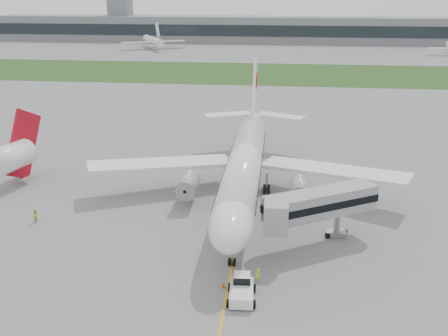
# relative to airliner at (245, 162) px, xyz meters

# --- Properties ---
(ground) EXTENTS (600.00, 600.00, 0.00)m
(ground) POSITION_rel_airliner_xyz_m (0.00, -4.87, -5.66)
(ground) COLOR gray
(ground) RESTS_ON ground
(apron_markings) EXTENTS (70.00, 70.00, 0.04)m
(apron_markings) POSITION_rel_airliner_xyz_m (0.00, -9.87, -5.66)
(apron_markings) COLOR gold
(apron_markings) RESTS_ON ground
(grass_strip) EXTENTS (600.00, 50.00, 0.02)m
(grass_strip) POSITION_rel_airliner_xyz_m (0.00, 115.13, -5.65)
(grass_strip) COLOR #24481B
(grass_strip) RESTS_ON ground
(terminal_building) EXTENTS (320.00, 22.30, 14.00)m
(terminal_building) POSITION_rel_airliner_xyz_m (0.00, 225.00, 1.34)
(terminal_building) COLOR gray
(terminal_building) RESTS_ON ground
(control_tower) EXTENTS (12.00, 12.00, 56.00)m
(control_tower) POSITION_rel_airliner_xyz_m (-90.00, 227.13, -5.66)
(control_tower) COLOR gray
(control_tower) RESTS_ON ground
(airliner) EXTENTS (48.13, 53.95, 17.88)m
(airliner) POSITION_rel_airliner_xyz_m (0.00, 0.00, 0.00)
(airliner) COLOR white
(airliner) RESTS_ON ground
(pushback_tug) EXTENTS (3.08, 4.38, 2.18)m
(pushback_tug) POSITION_rel_airliner_xyz_m (1.59, -25.95, -4.66)
(pushback_tug) COLOR white
(pushback_tug) RESTS_ON ground
(jet_bridge) EXTENTS (14.41, 11.29, 7.20)m
(jet_bridge) POSITION_rel_airliner_xyz_m (9.36, -13.97, -0.33)
(jet_bridge) COLOR #949496
(jet_bridge) RESTS_ON ground
(safety_cone_left) EXTENTS (0.41, 0.41, 0.56)m
(safety_cone_left) POSITION_rel_airliner_xyz_m (-0.50, -24.39, -5.38)
(safety_cone_left) COLOR red
(safety_cone_left) RESTS_ON ground
(safety_cone_right) EXTENTS (0.43, 0.43, 0.60)m
(safety_cone_right) POSITION_rel_airliner_xyz_m (0.50, -24.30, -5.36)
(safety_cone_right) COLOR red
(safety_cone_right) RESTS_ON ground
(ground_crew_near) EXTENTS (0.71, 0.62, 1.64)m
(ground_crew_near) POSITION_rel_airliner_xyz_m (3.07, -22.91, -4.84)
(ground_crew_near) COLOR #C0FF2A
(ground_crew_near) RESTS_ON ground
(ground_crew_far) EXTENTS (0.82, 0.99, 1.84)m
(ground_crew_far) POSITION_rel_airliner_xyz_m (-27.36, -11.68, -4.74)
(ground_crew_far) COLOR #C1D523
(ground_crew_far) RESTS_ON ground
(neighbor_aircraft) EXTENTS (6.31, 15.15, 12.22)m
(neighbor_aircraft) POSITION_rel_airliner_xyz_m (-37.16, 0.28, -0.82)
(neighbor_aircraft) COLOR #B00A1A
(neighbor_aircraft) RESTS_ON ground
(distant_aircraft_left) EXTENTS (42.07, 40.56, 12.36)m
(distant_aircraft_left) POSITION_rel_airliner_xyz_m (-60.23, 184.22, -5.66)
(distant_aircraft_left) COLOR white
(distant_aircraft_left) RESTS_ON ground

